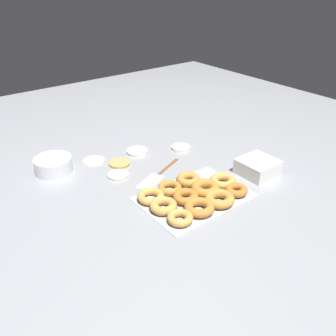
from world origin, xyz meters
name	(u,v)px	position (x,y,z in m)	size (l,w,h in m)	color
ground_plane	(162,169)	(0.00, 0.00, 0.00)	(3.00, 3.00, 0.00)	gray
pancake_0	(137,151)	(0.00, 0.20, 0.01)	(0.10, 0.10, 0.01)	silver
pancake_1	(120,163)	(-0.13, 0.15, 0.01)	(0.10, 0.10, 0.01)	tan
pancake_2	(181,148)	(0.19, 0.11, 0.01)	(0.09, 0.09, 0.01)	silver
pancake_3	(94,160)	(-0.20, 0.25, 0.00)	(0.10, 0.10, 0.01)	silver
pancake_4	(118,175)	(-0.19, 0.07, 0.01)	(0.09, 0.09, 0.01)	beige
donut_tray	(195,195)	(-0.04, -0.26, 0.02)	(0.41, 0.29, 0.04)	#ADAFB5
batter_bowl	(53,165)	(-0.38, 0.27, 0.03)	(0.16, 0.16, 0.06)	white
container_stack	(258,167)	(0.30, -0.28, 0.03)	(0.15, 0.14, 0.06)	white
spatula	(154,178)	(-0.08, -0.05, 0.00)	(0.29, 0.15, 0.01)	brown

